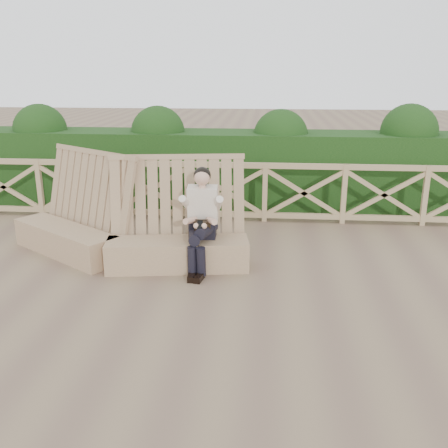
{
  "coord_description": "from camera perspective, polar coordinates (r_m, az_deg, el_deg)",
  "views": [
    {
      "loc": [
        0.76,
        -5.44,
        2.75
      ],
      "look_at": [
        0.24,
        0.4,
        0.9
      ],
      "focal_mm": 40.0,
      "sensor_mm": 36.0,
      "label": 1
    }
  ],
  "objects": [
    {
      "name": "ground",
      "position": [
        6.14,
        -2.61,
        -9.1
      ],
      "size": [
        60.0,
        60.0,
        0.0
      ],
      "primitive_type": "plane",
      "color": "brown",
      "rests_on": "ground"
    },
    {
      "name": "bench",
      "position": [
        7.53,
        -11.61,
        -1.13
      ],
      "size": [
        3.79,
        1.78,
        1.56
      ],
      "rotation": [
        0.0,
        0.0,
        -0.16
      ],
      "color": "#8A6D4F",
      "rests_on": "ground"
    },
    {
      "name": "woman",
      "position": [
        6.97,
        -2.59,
        0.88
      ],
      "size": [
        0.43,
        0.9,
        1.44
      ],
      "rotation": [
        0.0,
        0.0,
        0.03
      ],
      "color": "black",
      "rests_on": "ground"
    },
    {
      "name": "guardrail",
      "position": [
        9.24,
        0.22,
        3.74
      ],
      "size": [
        10.1,
        0.09,
        1.1
      ],
      "color": "#947A56",
      "rests_on": "ground"
    },
    {
      "name": "hedge",
      "position": [
        10.36,
        0.79,
        6.36
      ],
      "size": [
        12.0,
        1.2,
        1.5
      ],
      "primitive_type": "cube",
      "color": "black",
      "rests_on": "ground"
    }
  ]
}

